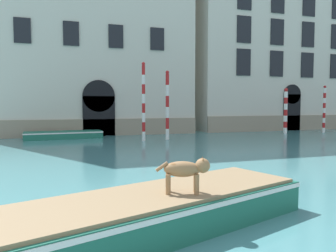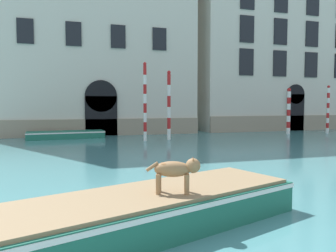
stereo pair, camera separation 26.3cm
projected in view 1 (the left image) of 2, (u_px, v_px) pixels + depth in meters
palazzo_left at (90, 16)px, 25.01m from camera, size 14.95×6.13×17.88m
palazzo_right at (271, 39)px, 30.04m from camera, size 15.40×6.13×16.48m
boat_foreground at (110, 221)px, 5.14m from camera, size 7.87×4.10×0.65m
dog_on_deck at (186, 170)px, 5.59m from camera, size 0.90×0.47×0.62m
boat_moored_near_palazzo at (64, 135)px, 21.00m from camera, size 4.89×1.95×0.46m
mooring_pole_0 at (286, 111)px, 24.45m from camera, size 0.28×0.28×3.40m
mooring_pole_2 at (167, 105)px, 20.19m from camera, size 0.22×0.22×4.26m
mooring_pole_3 at (324, 109)px, 25.28m from camera, size 0.21×0.21×3.64m
mooring_pole_4 at (144, 101)px, 19.46m from camera, size 0.20×0.20×4.68m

